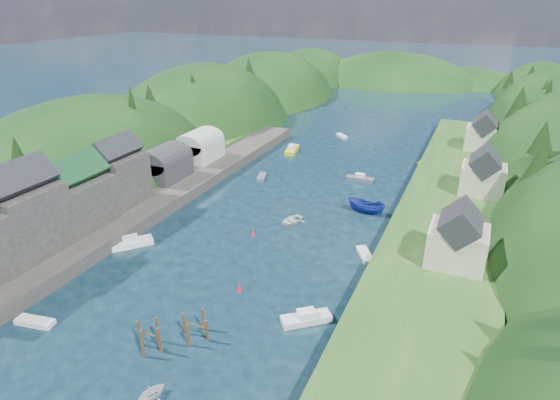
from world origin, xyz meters
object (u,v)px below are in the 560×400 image
at_px(piling_cluster_far, 196,329).
at_px(channel_buoy_near, 239,288).
at_px(piling_cluster_near, 150,339).
at_px(channel_buoy_far, 253,233).

height_order(piling_cluster_far, channel_buoy_near, piling_cluster_far).
relative_size(piling_cluster_near, channel_buoy_far, 3.42).
distance_m(piling_cluster_near, channel_buoy_near, 13.40).
bearing_deg(piling_cluster_near, channel_buoy_far, 93.37).
xyz_separation_m(channel_buoy_near, channel_buoy_far, (-5.03, 13.81, 0.00)).
relative_size(channel_buoy_near, channel_buoy_far, 1.00).
distance_m(piling_cluster_near, piling_cluster_far, 4.79).
bearing_deg(channel_buoy_near, channel_buoy_far, 110.02).
bearing_deg(channel_buoy_near, piling_cluster_near, -105.00).
xyz_separation_m(piling_cluster_near, channel_buoy_near, (3.46, 12.91, -0.83)).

